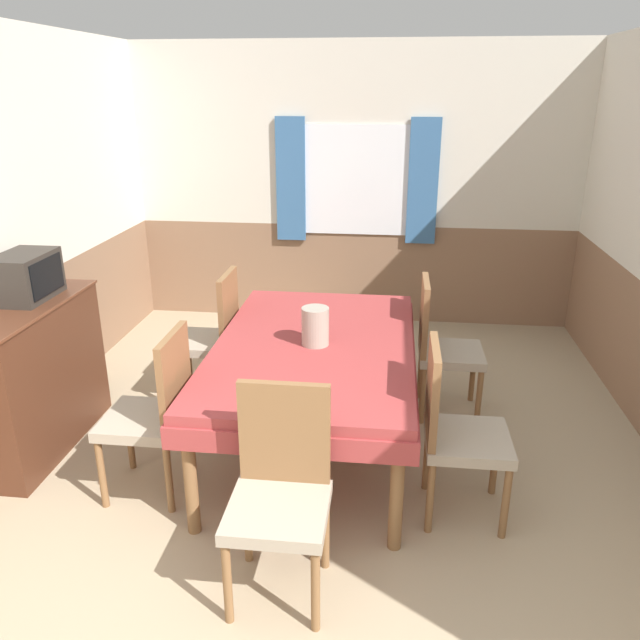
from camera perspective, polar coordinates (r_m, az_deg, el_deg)
wall_back at (r=6.02m, az=3.16°, el=11.97°), size 4.57×0.10×2.60m
dining_table at (r=3.86m, az=-0.52°, el=-3.45°), size 1.23×2.00×0.73m
chair_right_far at (r=4.42m, az=11.00°, el=-2.12°), size 0.44×0.44×0.98m
chair_right_near at (r=3.39m, az=12.20°, el=-9.54°), size 0.44×0.44×0.98m
chair_head_near at (r=2.88m, az=-3.64°, el=-15.01°), size 0.44×0.44×0.98m
chair_left_near at (r=3.60m, az=-14.81°, el=-7.89°), size 0.44×0.44×0.98m
chair_left_far at (r=4.58m, az=-9.76°, el=-1.20°), size 0.44×0.44×0.98m
sideboard at (r=4.33m, az=-24.91°, el=-4.71°), size 0.46×1.13×0.96m
tv at (r=4.25m, az=-25.32°, el=3.63°), size 0.29×0.43×0.29m
vase at (r=3.76m, az=-0.43°, el=-0.58°), size 0.17×0.17×0.23m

